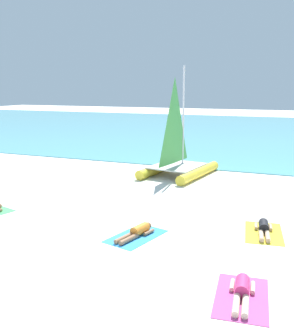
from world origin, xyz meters
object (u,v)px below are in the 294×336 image
at_px(sunbather_center_left, 137,232).
at_px(sunbather_center_right, 242,290).
at_px(towel_center_right, 242,297).
at_px(sunbather_rightmost, 264,228).
at_px(towel_center_left, 136,236).
at_px(sailboat_yellow, 178,160).
at_px(towel_rightmost, 264,233).

relative_size(sunbather_center_left, sunbather_center_right, 0.99).
height_order(towel_center_right, sunbather_rightmost, sunbather_rightmost).
bearing_deg(sunbather_rightmost, sunbather_center_right, -98.64).
xyz_separation_m(towel_center_left, sunbather_center_left, (0.02, 0.06, 0.13)).
distance_m(towel_center_left, sunbather_rightmost, 3.94).
bearing_deg(towel_center_left, sailboat_yellow, 99.21).
height_order(sunbather_center_right, towel_rightmost, sunbather_center_right).
distance_m(sunbather_center_right, towel_rightmost, 3.97).
relative_size(sunbather_center_left, towel_center_right, 0.82).
bearing_deg(sunbather_center_left, towel_rightmost, 39.43).
height_order(towel_center_left, towel_center_right, same).
distance_m(sailboat_yellow, sunbather_center_left, 8.39).
height_order(towel_center_right, sunbather_center_right, sunbather_center_right).
height_order(sailboat_yellow, towel_rightmost, sailboat_yellow).
bearing_deg(sunbather_center_right, towel_rightmost, 83.02).
xyz_separation_m(sailboat_yellow, towel_center_left, (1.35, -8.32, -0.80)).
bearing_deg(towel_rightmost, sunbather_rightmost, 97.97).
distance_m(towel_center_right, sunbather_rightmost, 4.10).
xyz_separation_m(towel_center_left, sunbather_center_right, (3.45, -2.23, 0.13)).
height_order(sunbather_center_right, sunbather_rightmost, same).
bearing_deg(sunbather_center_left, sailboat_yellow, 113.35).
bearing_deg(sailboat_yellow, sunbather_center_right, -56.61).
xyz_separation_m(towel_center_left, towel_rightmost, (3.51, 1.73, 0.00)).
relative_size(sunbather_center_left, towel_rightmost, 0.82).
distance_m(towel_rightmost, sunbather_rightmost, 0.14).
bearing_deg(towel_center_right, towel_rightmost, 89.30).
distance_m(sunbather_center_left, towel_rightmost, 3.87).
relative_size(towel_center_left, sunbather_center_right, 1.21).
xyz_separation_m(towel_center_right, sunbather_rightmost, (0.04, 4.10, 0.13)).
xyz_separation_m(towel_rightmost, sunbather_rightmost, (-0.01, 0.07, 0.13)).
xyz_separation_m(sailboat_yellow, sunbather_center_right, (4.80, -10.55, -0.68)).
xyz_separation_m(sailboat_yellow, towel_rightmost, (4.86, -6.59, -0.80)).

